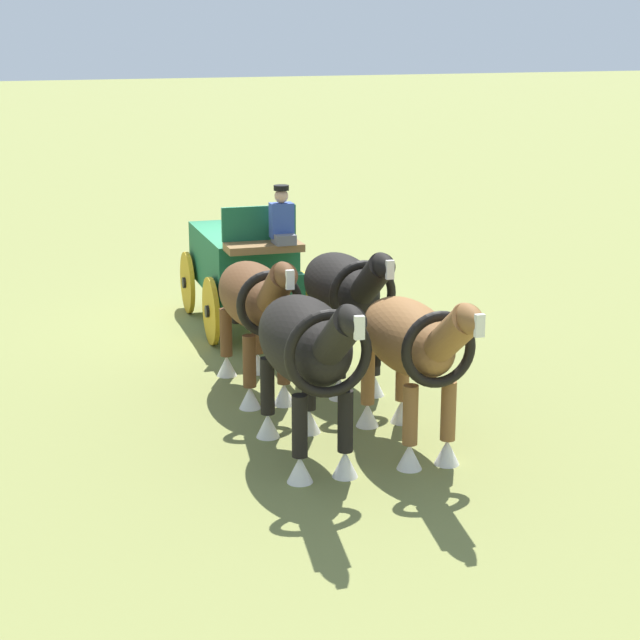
{
  "coord_description": "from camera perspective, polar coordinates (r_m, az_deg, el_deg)",
  "views": [
    {
      "loc": [
        16.96,
        -6.31,
        4.9
      ],
      "look_at": [
        4.4,
        -0.53,
        1.2
      ],
      "focal_mm": 59.6,
      "sensor_mm": 36.0,
      "label": 1
    }
  ],
  "objects": [
    {
      "name": "ground_plane",
      "position": [
        18.75,
        -4.16,
        -0.21
      ],
      "size": [
        220.0,
        220.0,
        0.0
      ],
      "primitive_type": "plane",
      "color": "olive"
    },
    {
      "name": "show_wagon",
      "position": [
        18.34,
        -4.1,
        3.02
      ],
      "size": [
        5.68,
        2.06,
        2.65
      ],
      "color": "#195B38",
      "rests_on": "ground"
    },
    {
      "name": "draft_horse_rear_near",
      "position": [
        15.11,
        1.3,
        1.49
      ],
      "size": [
        3.15,
        1.21,
        2.24
      ],
      "color": "black",
      "rests_on": "ground"
    },
    {
      "name": "draft_horse_rear_off",
      "position": [
        14.76,
        -3.49,
        1.01
      ],
      "size": [
        3.19,
        1.16,
        2.21
      ],
      "color": "brown",
      "rests_on": "ground"
    },
    {
      "name": "draft_horse_lead_near",
      "position": [
        12.75,
        4.96,
        -1.3
      ],
      "size": [
        3.15,
        1.15,
        2.2
      ],
      "color": "brown",
      "rests_on": "ground"
    },
    {
      "name": "draft_horse_lead_off",
      "position": [
        12.34,
        -0.68,
        -1.46
      ],
      "size": [
        3.14,
        1.26,
        2.28
      ],
      "color": "black",
      "rests_on": "ground"
    }
  ]
}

